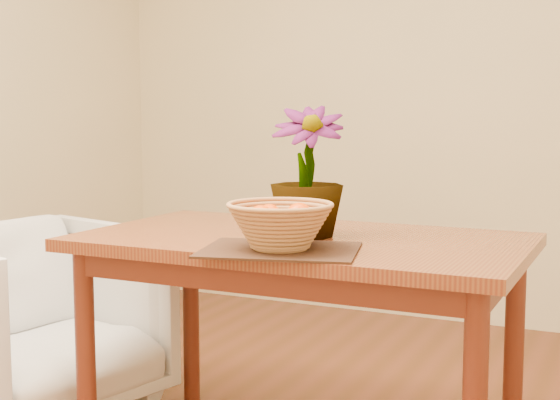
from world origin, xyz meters
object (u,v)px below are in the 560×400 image
at_px(wicker_basket, 280,227).
at_px(armchair, 37,311).
at_px(potted_plant, 307,172).
at_px(table, 302,263).

bearing_deg(wicker_basket, armchair, 168.44).
distance_m(wicker_basket, potted_plant, 0.30).
distance_m(table, armchair, 1.10).
distance_m(table, potted_plant, 0.30).
distance_m(wicker_basket, armchair, 1.22).
relative_size(table, potted_plant, 3.38).
bearing_deg(wicker_basket, table, 100.95).
bearing_deg(potted_plant, wicker_basket, -103.44).
relative_size(wicker_basket, armchair, 0.39).
relative_size(table, wicker_basket, 4.58).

